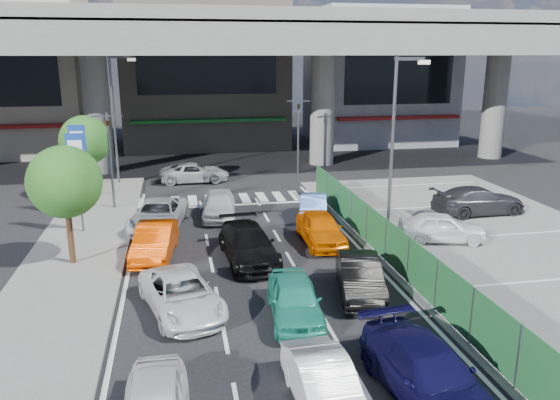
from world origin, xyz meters
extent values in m
plane|color=black|center=(0.00, 0.00, 0.00)|extent=(120.00, 120.00, 0.00)
cube|color=#5E5E5C|center=(11.00, 2.00, 0.03)|extent=(12.00, 28.00, 0.06)
cube|color=#5E5E5C|center=(-7.00, 4.00, 0.06)|extent=(4.00, 30.00, 0.12)
cylinder|color=#61605C|center=(-8.00, 22.00, 4.00)|extent=(1.80, 1.80, 8.00)
cylinder|color=#61605C|center=(8.00, 22.00, 4.00)|extent=(1.80, 1.80, 8.00)
cylinder|color=#61605C|center=(22.00, 22.00, 4.00)|extent=(1.80, 1.80, 8.00)
cube|color=#61605C|center=(0.00, 22.00, 9.00)|extent=(64.00, 14.00, 2.00)
cube|color=#61605C|center=(0.00, 15.20, 10.30)|extent=(64.00, 0.40, 0.90)
cube|color=#61605C|center=(0.00, 28.80, 10.30)|extent=(64.00, 0.40, 0.90)
cube|color=#A09581|center=(-16.00, 32.00, 6.50)|extent=(12.00, 10.00, 13.00)
cube|color=gray|center=(0.00, 33.00, 7.50)|extent=(14.00, 10.00, 15.00)
cube|color=#167125|center=(0.00, 27.90, 2.80)|extent=(12.60, 1.60, 0.25)
cube|color=black|center=(0.00, 27.98, 8.25)|extent=(11.20, 0.10, 6.75)
cube|color=gray|center=(16.00, 32.00, 6.00)|extent=(12.00, 10.00, 12.00)
cube|color=maroon|center=(16.00, 26.90, 2.80)|extent=(10.80, 1.60, 0.25)
cube|color=black|center=(16.00, 26.98, 6.60)|extent=(9.60, 0.10, 5.40)
cylinder|color=#595B60|center=(-6.20, 12.00, 2.60)|extent=(0.14, 0.14, 5.20)
cube|color=#595B60|center=(-6.20, 12.00, 5.00)|extent=(1.60, 0.08, 0.08)
imported|color=black|center=(-6.20, 12.00, 4.70)|extent=(0.26, 1.24, 0.50)
cylinder|color=#595B60|center=(5.50, 19.00, 2.60)|extent=(0.14, 0.14, 5.20)
cube|color=#595B60|center=(5.50, 19.00, 5.00)|extent=(1.60, 0.08, 0.08)
imported|color=black|center=(5.50, 19.00, 4.70)|extent=(0.26, 1.24, 0.50)
cylinder|color=#595B60|center=(7.00, 6.00, 4.00)|extent=(0.16, 0.16, 8.00)
cube|color=#595B60|center=(7.60, 6.00, 7.90)|extent=(1.40, 0.15, 0.15)
cube|color=silver|center=(8.30, 6.00, 7.75)|extent=(0.50, 0.22, 0.18)
cylinder|color=#595B60|center=(-6.50, 18.00, 4.00)|extent=(0.16, 0.16, 8.00)
cube|color=#595B60|center=(-5.90, 18.00, 7.90)|extent=(1.40, 0.15, 0.15)
cube|color=silver|center=(-5.20, 18.00, 7.75)|extent=(0.50, 0.22, 0.18)
cylinder|color=#595B60|center=(-7.20, 8.00, 1.10)|extent=(0.10, 0.10, 2.20)
cube|color=navy|center=(-7.20, 8.00, 3.20)|extent=(0.80, 0.12, 3.00)
cube|color=white|center=(-7.20, 7.93, 3.20)|extent=(0.60, 0.02, 2.40)
cylinder|color=#595B60|center=(-7.60, 11.00, 1.10)|extent=(0.10, 0.10, 2.20)
cube|color=navy|center=(-7.60, 11.00, 3.20)|extent=(0.80, 0.12, 3.00)
cube|color=white|center=(-7.60, 10.93, 3.20)|extent=(0.60, 0.02, 2.40)
cylinder|color=#382314|center=(-7.00, 4.00, 1.20)|extent=(0.24, 0.24, 2.40)
sphere|color=#1D4C15|center=(-7.00, 4.00, 3.40)|extent=(2.80, 2.80, 2.80)
cylinder|color=#382314|center=(-7.80, 14.50, 1.20)|extent=(0.24, 0.24, 2.40)
sphere|color=#1D4C15|center=(-7.80, 14.50, 3.40)|extent=(2.80, 2.80, 2.80)
imported|color=white|center=(0.41, -6.66, 0.61)|extent=(1.45, 3.78, 1.23)
imported|color=black|center=(2.95, -6.72, 0.69)|extent=(2.39, 4.90, 1.37)
imported|color=silver|center=(-2.81, -0.92, 0.61)|extent=(3.11, 4.79, 1.23)
imported|color=teal|center=(0.69, -2.04, 0.66)|extent=(1.89, 4.00, 1.32)
imported|color=black|center=(3.30, -0.70, 0.66)|extent=(2.17, 4.18, 1.31)
imported|color=#C63A00|center=(-3.81, 4.30, 0.69)|extent=(1.97, 4.34, 1.38)
imported|color=black|center=(-0.09, 3.21, 0.69)|extent=(2.28, 4.88, 1.38)
imported|color=#DB5F00|center=(3.32, 4.64, 0.69)|extent=(1.63, 4.05, 1.38)
imported|color=#B8BBC0|center=(-3.76, 8.19, 0.67)|extent=(3.11, 5.17, 1.34)
imported|color=white|center=(-0.77, 9.44, 0.69)|extent=(2.03, 4.19, 1.38)
imported|color=#5482E0|center=(3.87, 8.15, 0.62)|extent=(2.21, 3.97, 1.24)
imported|color=#B7BBBF|center=(-1.70, 17.66, 0.62)|extent=(4.50, 2.15, 1.24)
imported|color=white|center=(8.62, 3.77, 0.71)|extent=(4.07, 2.45, 1.30)
imported|color=#2B2B30|center=(12.48, 7.38, 0.77)|extent=(5.00, 2.28, 1.42)
cone|color=red|center=(7.10, 4.64, 0.43)|extent=(0.48, 0.48, 0.74)
camera|label=1|loc=(-2.71, -17.43, 8.17)|focal=35.00mm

